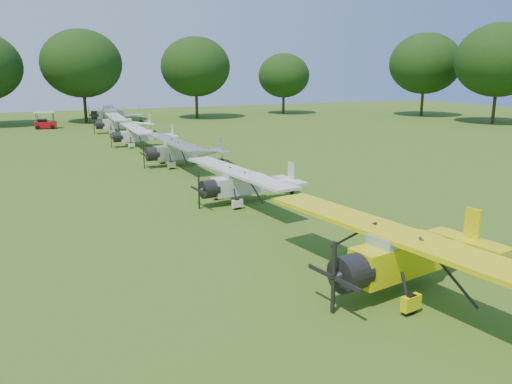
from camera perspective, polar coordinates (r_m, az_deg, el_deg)
ground at (r=22.19m, az=2.54°, el=-5.37°), size 160.00×160.00×0.00m
tree_belt at (r=22.96m, az=10.84°, el=15.43°), size 137.36×130.27×14.52m
aircraft_2 at (r=17.72m, az=17.04°, el=-6.36°), size 7.47×11.82×2.32m
aircraft_3 at (r=28.10m, az=-1.12°, el=1.25°), size 6.48×10.29×2.02m
aircraft_4 at (r=39.45m, az=-8.39°, el=4.81°), size 6.72×10.68×2.11m
aircraft_5 at (r=50.44m, az=-12.94°, el=6.48°), size 6.41×10.18×2.01m
aircraft_6 at (r=61.80m, az=-15.11°, el=7.72°), size 6.90×10.99×2.17m
aircraft_7 at (r=73.98m, az=-15.90°, el=8.65°), size 7.41×11.77×2.31m
golf_cart at (r=69.29m, az=-22.97°, el=7.25°), size 2.68×1.88×2.12m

